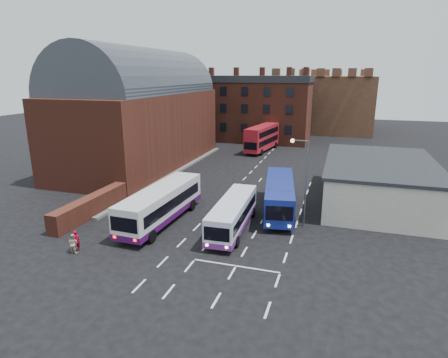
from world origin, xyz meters
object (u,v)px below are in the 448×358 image
(bus_white_inbound, at_px, (233,213))
(pedestrian_red, at_px, (76,241))
(bus_white_outbound, at_px, (161,202))
(bus_red_double, at_px, (262,138))
(bus_blue, at_px, (279,194))
(pedestrian_beige, at_px, (73,243))
(street_lamp, at_px, (303,175))

(bus_white_inbound, relative_size, pedestrian_red, 6.03)
(bus_white_outbound, height_order, pedestrian_red, bus_white_outbound)
(bus_white_outbound, relative_size, bus_red_double, 1.05)
(bus_blue, xyz_separation_m, pedestrian_beige, (-12.76, -12.91, -1.02))
(bus_white_outbound, xyz_separation_m, bus_blue, (9.33, 5.65, -0.06))
(bus_blue, height_order, pedestrian_red, bus_blue)
(bus_white_inbound, height_order, bus_blue, bus_blue)
(bus_white_outbound, height_order, bus_blue, bus_white_outbound)
(bus_white_outbound, distance_m, bus_white_inbound, 6.40)
(pedestrian_beige, bearing_deg, pedestrian_red, -80.56)
(bus_white_inbound, height_order, street_lamp, street_lamp)
(street_lamp, height_order, pedestrian_beige, street_lamp)
(street_lamp, height_order, pedestrian_red, street_lamp)
(bus_red_double, relative_size, street_lamp, 1.44)
(pedestrian_red, bearing_deg, bus_white_inbound, 171.33)
(pedestrian_beige, bearing_deg, bus_blue, -134.98)
(bus_red_double, height_order, street_lamp, street_lamp)
(bus_blue, height_order, bus_red_double, bus_red_double)
(bus_red_double, bearing_deg, bus_blue, 113.29)
(street_lamp, relative_size, pedestrian_red, 4.72)
(street_lamp, relative_size, pedestrian_beige, 5.08)
(bus_red_double, xyz_separation_m, street_lamp, (9.93, -30.66, 2.27))
(bus_white_inbound, height_order, bus_red_double, bus_red_double)
(bus_white_inbound, distance_m, bus_red_double, 33.53)
(bus_white_inbound, bearing_deg, bus_red_double, -84.48)
(bus_white_outbound, height_order, bus_white_inbound, bus_white_outbound)
(street_lamp, xyz_separation_m, pedestrian_red, (-15.17, -9.68, -3.72))
(bus_white_outbound, bearing_deg, bus_white_inbound, 3.92)
(bus_white_inbound, height_order, pedestrian_beige, bus_white_inbound)
(bus_white_outbound, bearing_deg, bus_red_double, 88.76)
(bus_white_outbound, xyz_separation_m, bus_red_double, (1.75, 33.44, 0.43))
(bus_white_outbound, bearing_deg, street_lamp, 15.17)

